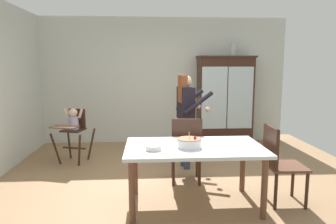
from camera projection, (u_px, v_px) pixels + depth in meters
The scene contains 11 objects.
ground_plane at pixel (173, 186), 4.35m from camera, with size 6.24×6.24×0.00m, color #93704C.
wall_back at pixel (164, 81), 6.74m from camera, with size 5.32×0.06×2.70m, color silver.
china_cabinet at pixel (225, 100), 6.63m from camera, with size 1.22×0.48×1.88m.
ceramic_vase at pixel (233, 50), 6.48m from camera, with size 0.13×0.13×0.27m.
high_chair_with_toddler at pixel (73, 125), 5.35m from camera, with size 0.71×0.79×0.95m.
adult_person at pixel (186, 110), 5.01m from camera, with size 0.58×0.56×1.53m.
dining_table at pixel (194, 153), 3.66m from camera, with size 1.62×0.96×0.74m.
birthday_cake at pixel (189, 143), 3.56m from camera, with size 0.28×0.28×0.19m.
serving_bowl at pixel (153, 148), 3.46m from camera, with size 0.18×0.18×0.06m, color silver.
dining_chair_far_side at pixel (186, 146), 4.36m from camera, with size 0.47×0.47×0.96m.
dining_chair_right_end at pixel (278, 159), 3.74m from camera, with size 0.45×0.45×0.96m.
Camera 1 is at (-0.35, -4.13, 1.68)m, focal length 33.02 mm.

